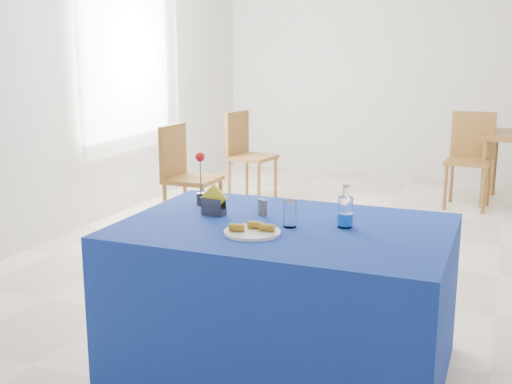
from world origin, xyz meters
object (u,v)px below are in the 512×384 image
(plate, at_px, (252,232))
(blue_table, at_px, (284,297))
(chair_win_b, at_px, (246,149))
(water_bottle, at_px, (345,213))
(chair_win_a, at_px, (184,170))
(chair_bg_left, at_px, (471,153))

(plate, relative_size, blue_table, 0.17)
(chair_win_b, bearing_deg, plate, -148.44)
(plate, xyz_separation_m, water_bottle, (0.38, 0.27, 0.06))
(blue_table, bearing_deg, plate, -113.50)
(blue_table, distance_m, water_bottle, 0.54)
(water_bottle, height_order, chair_win_a, water_bottle)
(chair_win_a, distance_m, chair_win_b, 1.33)
(plate, height_order, chair_bg_left, chair_bg_left)
(blue_table, bearing_deg, chair_bg_left, 80.82)
(water_bottle, distance_m, chair_win_a, 2.84)
(plate, bearing_deg, water_bottle, 36.11)
(chair_win_b, bearing_deg, chair_bg_left, -67.11)
(blue_table, height_order, chair_bg_left, chair_bg_left)
(chair_win_a, bearing_deg, chair_win_b, -1.14)
(water_bottle, bearing_deg, chair_win_a, 133.90)
(chair_bg_left, bearing_deg, chair_win_a, -136.42)
(plate, bearing_deg, chair_win_a, 124.43)
(plate, height_order, water_bottle, water_bottle)
(chair_bg_left, relative_size, chair_win_a, 1.02)
(plate, height_order, blue_table, plate)
(blue_table, bearing_deg, chair_win_a, 128.46)
(water_bottle, distance_m, chair_win_b, 3.88)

